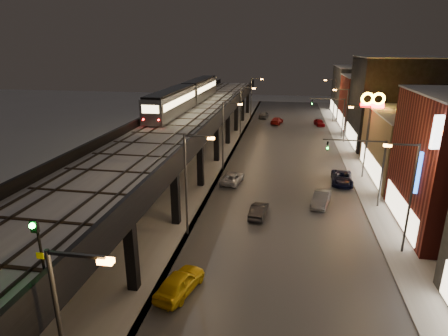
{
  "coord_description": "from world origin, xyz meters",
  "views": [
    {
      "loc": [
        7.41,
        -15.35,
        15.86
      ],
      "look_at": [
        1.86,
        17.02,
        5.0
      ],
      "focal_mm": 30.0,
      "sensor_mm": 36.0,
      "label": 1
    }
  ],
  "objects_px": {
    "car_onc_silver": "(321,200)",
    "car_onc_dark": "(342,178)",
    "sign_citgo": "(445,152)",
    "car_near_white": "(259,211)",
    "rail_signal": "(37,239)",
    "car_mid_dark": "(277,121)",
    "subway_train": "(188,94)",
    "car_taxi": "(180,283)",
    "car_onc_red": "(319,123)",
    "car_mid_silver": "(232,178)",
    "car_far_white": "(264,115)"
  },
  "relations": [
    {
      "from": "car_mid_silver",
      "to": "car_far_white",
      "type": "relative_size",
      "value": 1.01
    },
    {
      "from": "car_far_white",
      "to": "car_onc_dark",
      "type": "xyz_separation_m",
      "value": [
        12.16,
        -40.53,
        -0.05
      ]
    },
    {
      "from": "car_mid_silver",
      "to": "car_onc_silver",
      "type": "relative_size",
      "value": 1.06
    },
    {
      "from": "sign_citgo",
      "to": "car_mid_silver",
      "type": "bearing_deg",
      "value": 141.0
    },
    {
      "from": "car_mid_silver",
      "to": "car_onc_silver",
      "type": "bearing_deg",
      "value": 161.36
    },
    {
      "from": "car_near_white",
      "to": "car_onc_dark",
      "type": "xyz_separation_m",
      "value": [
        9.06,
        10.75,
        0.07
      ]
    },
    {
      "from": "subway_train",
      "to": "sign_citgo",
      "type": "xyz_separation_m",
      "value": [
        27.0,
        -30.76,
        0.38
      ]
    },
    {
      "from": "car_onc_silver",
      "to": "car_far_white",
      "type": "bearing_deg",
      "value": 114.62
    },
    {
      "from": "car_far_white",
      "to": "car_onc_red",
      "type": "xyz_separation_m",
      "value": [
        11.83,
        -6.52,
        -0.1
      ]
    },
    {
      "from": "sign_citgo",
      "to": "car_near_white",
      "type": "bearing_deg",
      "value": 158.74
    },
    {
      "from": "car_near_white",
      "to": "car_onc_red",
      "type": "bearing_deg",
      "value": -95.09
    },
    {
      "from": "car_taxi",
      "to": "car_far_white",
      "type": "height_order",
      "value": "car_far_white"
    },
    {
      "from": "subway_train",
      "to": "car_onc_silver",
      "type": "height_order",
      "value": "subway_train"
    },
    {
      "from": "car_onc_red",
      "to": "sign_citgo",
      "type": "xyz_separation_m",
      "value": [
        4.63,
        -49.95,
        8.01
      ]
    },
    {
      "from": "car_mid_dark",
      "to": "car_onc_silver",
      "type": "distance_m",
      "value": 41.88
    },
    {
      "from": "car_taxi",
      "to": "sign_citgo",
      "type": "xyz_separation_m",
      "value": [
        17.59,
        7.31,
        7.91
      ]
    },
    {
      "from": "subway_train",
      "to": "car_onc_silver",
      "type": "relative_size",
      "value": 7.94
    },
    {
      "from": "rail_signal",
      "to": "car_mid_dark",
      "type": "bearing_deg",
      "value": 83.7
    },
    {
      "from": "subway_train",
      "to": "car_onc_dark",
      "type": "relative_size",
      "value": 6.63
    },
    {
      "from": "subway_train",
      "to": "car_near_white",
      "type": "height_order",
      "value": "subway_train"
    },
    {
      "from": "car_taxi",
      "to": "car_onc_red",
      "type": "bearing_deg",
      "value": -88.0
    },
    {
      "from": "rail_signal",
      "to": "sign_citgo",
      "type": "distance_m",
      "value": 26.09
    },
    {
      "from": "car_onc_dark",
      "to": "car_onc_red",
      "type": "xyz_separation_m",
      "value": [
        -0.33,
        34.01,
        -0.04
      ]
    },
    {
      "from": "subway_train",
      "to": "car_taxi",
      "type": "height_order",
      "value": "subway_train"
    },
    {
      "from": "subway_train",
      "to": "sign_citgo",
      "type": "bearing_deg",
      "value": -48.73
    },
    {
      "from": "subway_train",
      "to": "rail_signal",
      "type": "bearing_deg",
      "value": -82.21
    },
    {
      "from": "subway_train",
      "to": "sign_citgo",
      "type": "distance_m",
      "value": 40.93
    },
    {
      "from": "car_onc_silver",
      "to": "car_mid_dark",
      "type": "bearing_deg",
      "value": 111.91
    },
    {
      "from": "car_near_white",
      "to": "car_onc_dark",
      "type": "distance_m",
      "value": 14.05
    },
    {
      "from": "subway_train",
      "to": "car_mid_dark",
      "type": "bearing_deg",
      "value": 55.02
    },
    {
      "from": "car_mid_dark",
      "to": "car_onc_dark",
      "type": "bearing_deg",
      "value": 115.24
    },
    {
      "from": "car_near_white",
      "to": "car_mid_silver",
      "type": "distance_m",
      "value": 9.58
    },
    {
      "from": "rail_signal",
      "to": "car_onc_red",
      "type": "bearing_deg",
      "value": 76.39
    },
    {
      "from": "car_onc_red",
      "to": "car_far_white",
      "type": "bearing_deg",
      "value": 139.25
    },
    {
      "from": "car_mid_dark",
      "to": "car_onc_red",
      "type": "xyz_separation_m",
      "value": [
        8.64,
        -0.44,
        -0.03
      ]
    },
    {
      "from": "car_far_white",
      "to": "car_onc_dark",
      "type": "relative_size",
      "value": 0.87
    },
    {
      "from": "car_mid_dark",
      "to": "car_far_white",
      "type": "height_order",
      "value": "car_far_white"
    },
    {
      "from": "car_onc_silver",
      "to": "sign_citgo",
      "type": "relative_size",
      "value": 0.38
    },
    {
      "from": "car_mid_dark",
      "to": "car_far_white",
      "type": "xyz_separation_m",
      "value": [
        -3.19,
        6.08,
        0.07
      ]
    },
    {
      "from": "car_onc_dark",
      "to": "car_near_white",
      "type": "bearing_deg",
      "value": -126.26
    },
    {
      "from": "car_taxi",
      "to": "sign_citgo",
      "type": "bearing_deg",
      "value": -142.68
    },
    {
      "from": "car_onc_silver",
      "to": "car_onc_dark",
      "type": "bearing_deg",
      "value": 80.82
    },
    {
      "from": "rail_signal",
      "to": "car_mid_dark",
      "type": "xyz_separation_m",
      "value": [
        7.33,
        66.41,
        -7.87
      ]
    },
    {
      "from": "rail_signal",
      "to": "car_onc_dark",
      "type": "bearing_deg",
      "value": 62.98
    },
    {
      "from": "car_near_white",
      "to": "car_mid_silver",
      "type": "relative_size",
      "value": 0.86
    },
    {
      "from": "car_onc_dark",
      "to": "sign_citgo",
      "type": "bearing_deg",
      "value": -71.03
    },
    {
      "from": "car_mid_dark",
      "to": "car_taxi",
      "type": "bearing_deg",
      "value": 96.37
    },
    {
      "from": "subway_train",
      "to": "car_onc_red",
      "type": "height_order",
      "value": "subway_train"
    },
    {
      "from": "car_far_white",
      "to": "car_onc_silver",
      "type": "height_order",
      "value": "car_far_white"
    },
    {
      "from": "car_far_white",
      "to": "car_onc_dark",
      "type": "distance_m",
      "value": 42.31
    }
  ]
}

